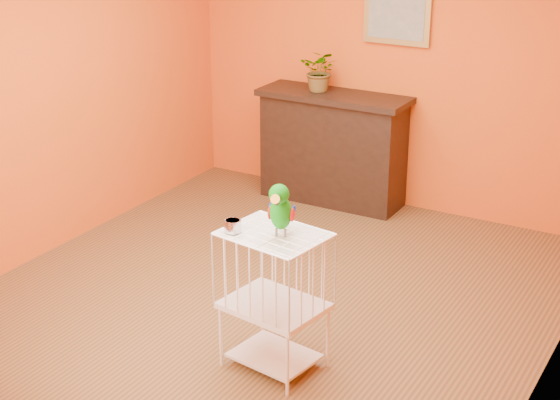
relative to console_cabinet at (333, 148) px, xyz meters
The scene contains 8 objects.
ground 2.13m from the console_cabinet, 76.25° to the right, with size 4.50×4.50×0.00m, color brown.
room_shell 2.32m from the console_cabinet, 76.25° to the right, with size 4.50×4.50×4.50m.
console_cabinet is the anchor object (origin of this frame).
potted_plant 0.68m from the console_cabinet, behind, with size 0.35×0.38×0.30m, color #26722D.
framed_picture 1.34m from the console_cabinet, 23.26° to the left, with size 0.62×0.04×0.50m.
birdcage 2.94m from the console_cabinet, 70.37° to the right, with size 0.66×0.54×0.92m.
feed_cup 3.00m from the console_cabinet, 75.13° to the right, with size 0.10×0.10×0.07m, color silver.
parrot 3.02m from the console_cabinet, 69.47° to the right, with size 0.18×0.31×0.34m.
Camera 1 is at (2.87, -4.82, 2.97)m, focal length 55.00 mm.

